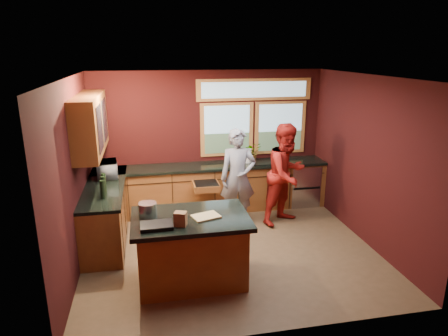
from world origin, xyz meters
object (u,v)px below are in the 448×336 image
object	(u,v)px
person_red	(286,174)
stock_pot	(148,209)
island	(191,248)
person_grey	(238,178)
cutting_board	(206,216)

from	to	relation	value
person_red	stock_pot	xyz separation A→B (m)	(-2.47, -1.47, 0.11)
island	stock_pot	world-z (taller)	stock_pot
island	person_grey	distance (m)	2.04
cutting_board	stock_pot	xyz separation A→B (m)	(-0.75, 0.20, 0.08)
person_red	cutting_board	size ratio (longest dim) A/B	5.26
island	person_grey	xyz separation A→B (m)	(1.04, 1.71, 0.40)
person_red	stock_pot	size ratio (longest dim) A/B	7.68
cutting_board	stock_pot	world-z (taller)	stock_pot
island	stock_pot	bearing A→B (deg)	164.74
island	stock_pot	distance (m)	0.80
cutting_board	person_grey	bearing A→B (deg)	64.40
island	person_grey	world-z (taller)	person_grey
island	person_red	distance (m)	2.54
person_red	stock_pot	bearing A→B (deg)	-179.71
island	stock_pot	xyz separation A→B (m)	(-0.55, 0.15, 0.56)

